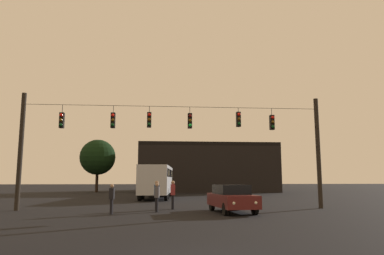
% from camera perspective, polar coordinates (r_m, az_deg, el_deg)
% --- Properties ---
extents(ground_plane, '(168.00, 168.00, 0.00)m').
position_cam_1_polar(ground_plane, '(32.55, -3.55, -11.45)').
color(ground_plane, black).
rests_on(ground_plane, ground).
extents(overhead_signal_span, '(18.79, 0.44, 7.06)m').
position_cam_1_polar(overhead_signal_span, '(22.17, -2.96, -2.02)').
color(overhead_signal_span, black).
rests_on(overhead_signal_span, ground).
extents(city_bus, '(3.29, 11.15, 3.00)m').
position_cam_1_polar(city_bus, '(34.68, -5.62, -8.14)').
color(city_bus, '#B7BCC6').
rests_on(city_bus, ground).
extents(car_near_right, '(2.25, 4.47, 1.52)m').
position_cam_1_polar(car_near_right, '(20.24, 6.39, -11.18)').
color(car_near_right, '#511919').
rests_on(car_near_right, ground).
extents(pedestrian_crossing_left, '(0.33, 0.41, 1.73)m').
position_cam_1_polar(pedestrian_crossing_left, '(21.74, -5.69, -10.48)').
color(pedestrian_crossing_left, black).
rests_on(pedestrian_crossing_left, ground).
extents(pedestrian_crossing_center, '(0.28, 0.39, 1.73)m').
position_cam_1_polar(pedestrian_crossing_center, '(22.16, -3.10, -10.46)').
color(pedestrian_crossing_center, black).
rests_on(pedestrian_crossing_center, ground).
extents(pedestrian_crossing_right, '(0.25, 0.37, 1.58)m').
position_cam_1_polar(pedestrian_crossing_right, '(19.62, -12.78, -10.87)').
color(pedestrian_crossing_right, black).
rests_on(pedestrian_crossing_right, ground).
extents(pedestrian_near_bus, '(0.28, 0.39, 1.61)m').
position_cam_1_polar(pedestrian_near_bus, '(20.39, -5.66, -10.86)').
color(pedestrian_near_bus, black).
rests_on(pedestrian_near_bus, ground).
extents(corner_building, '(18.74, 13.63, 6.62)m').
position_cam_1_polar(corner_building, '(52.83, 2.03, -6.60)').
color(corner_building, black).
rests_on(corner_building, ground).
extents(tree_left_silhouette, '(4.84, 4.84, 7.18)m').
position_cam_1_polar(tree_left_silhouette, '(50.62, -14.91, -4.64)').
color(tree_left_silhouette, black).
rests_on(tree_left_silhouette, ground).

